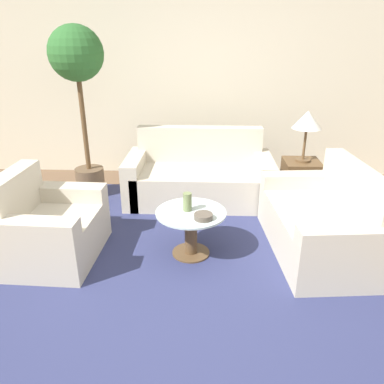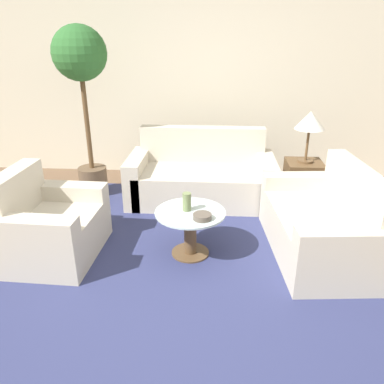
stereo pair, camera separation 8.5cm
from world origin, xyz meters
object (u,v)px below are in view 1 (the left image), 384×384
Objects in this scene: armchair at (46,230)px; vase at (188,202)px; coffee_table at (191,227)px; bowl at (203,216)px; sofa_main at (199,178)px; loveseat at (326,224)px; potted_plant at (78,77)px; table_lamp at (307,121)px.

armchair is 5.69× the size of vase.
coffee_table is 0.25m from vase.
coffee_table is 3.79× the size of vase.
sofa_main is at bearing 92.81° from bowl.
armchair is 1.50m from bowl.
coffee_table is (-1.30, -0.13, 0.01)m from loveseat.
coffee_table is 0.27m from bowl.
potted_plant reaches higher than bowl.
potted_plant is 11.99× the size of vase.
loveseat reaches higher than armchair.
potted_plant reaches higher than sofa_main.
vase reaches higher than bowl.
potted_plant is at bearing 134.62° from vase.
bowl is at bearing -45.79° from potted_plant.
table_lamp is 0.29× the size of potted_plant.
bowl is (0.12, -0.14, 0.19)m from coffee_table.
loveseat is at bearing -44.41° from sofa_main.
table_lamp is at bearing -7.37° from sofa_main.
table_lamp reaches higher than loveseat.
potted_plant reaches higher than loveseat.
coffee_table is 1.92m from table_lamp.
loveseat is 2.29× the size of coffee_table.
vase is (1.37, -1.39, -0.97)m from potted_plant.
sofa_main is 3.02× the size of table_lamp.
potted_plant is 2.18m from vase.
potted_plant reaches higher than armchair.
loveseat is at bearing 4.39° from vase.
potted_plant reaches higher than vase.
vase is at bearing 130.67° from bowl.
sofa_main is 1.36m from vase.
armchair is 0.66× the size of loveseat.
loveseat is 1.23m from bowl.
armchair is at bearing -154.14° from table_lamp.
loveseat reaches higher than coffee_table.
armchair is at bearing -134.19° from sofa_main.
potted_plant is at bearing 3.34° from armchair.
sofa_main is 1.82× the size of armchair.
potted_plant is at bearing 134.66° from coffee_table.
table_lamp is at bearing -62.10° from armchair.
bowl is (0.15, -0.17, -0.06)m from vase.
bowl is at bearing -50.64° from coffee_table.
potted_plant is (-0.03, 1.50, 1.24)m from armchair.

